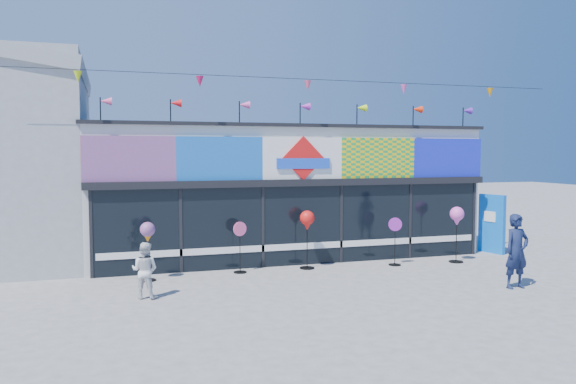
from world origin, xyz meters
name	(u,v)px	position (x,y,z in m)	size (l,w,h in m)	color
ground	(350,292)	(0.00, 0.00, 0.00)	(80.00, 80.00, 0.00)	slate
kite_shop	(278,189)	(0.00, 5.94, 2.05)	(16.00, 5.70, 5.31)	silver
blue_sign	(492,224)	(6.52, 3.43, 0.96)	(0.39, 0.96, 1.90)	blue
spinner_0	(148,234)	(-4.42, 2.65, 1.21)	(0.38, 0.38, 1.51)	black
spinner_1	(240,246)	(-1.97, 2.90, 0.74)	(0.38, 0.36, 1.39)	black
spinner_2	(307,222)	(-0.05, 2.86, 1.32)	(0.42, 0.42, 1.64)	black
spinner_3	(395,240)	(2.53, 2.53, 0.73)	(0.38, 0.35, 1.39)	black
spinner_4	(457,218)	(4.49, 2.39, 1.33)	(0.42, 0.42, 1.66)	black
adult_man	(517,251)	(3.99, -0.81, 0.90)	(0.65, 0.43, 1.79)	#141D3F
child	(145,270)	(-4.60, 0.91, 0.63)	(0.62, 0.35, 1.27)	silver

